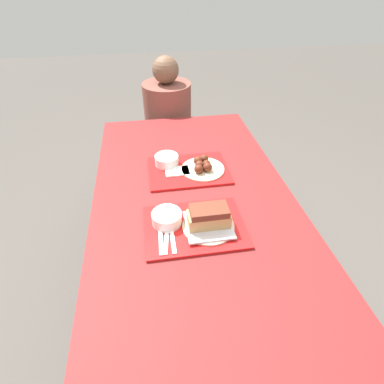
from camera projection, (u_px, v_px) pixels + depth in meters
name	position (u px, v px, depth m)	size (l,w,h in m)	color
ground_plane	(194.00, 298.00, 1.81)	(12.00, 12.00, 0.00)	#4C4742
picnic_table	(195.00, 216.00, 1.39)	(0.91, 1.79, 0.76)	maroon
picnic_bench_far	(172.00, 149.00, 2.43)	(0.86, 0.28, 0.46)	maroon
tray_near	(195.00, 227.00, 1.21)	(0.40, 0.30, 0.01)	red
tray_far	(189.00, 170.00, 1.52)	(0.40, 0.30, 0.01)	red
bowl_coleslaw_near	(167.00, 217.00, 1.20)	(0.12, 0.12, 0.05)	white
brisket_sandwich_plate	(209.00, 220.00, 1.17)	(0.21, 0.21, 0.10)	beige
plastic_fork_near	(167.00, 237.00, 1.15)	(0.04, 0.17, 0.00)	white
plastic_knife_near	(172.00, 237.00, 1.15)	(0.02, 0.17, 0.00)	white
plastic_spoon_near	(161.00, 238.00, 1.14)	(0.02, 0.17, 0.00)	white
condiment_packet	(194.00, 214.00, 1.25)	(0.04, 0.03, 0.01)	teal
bowl_coleslaw_far	(167.00, 160.00, 1.54)	(0.12, 0.12, 0.05)	white
wings_plate_far	(203.00, 166.00, 1.51)	(0.22, 0.22, 0.05)	beige
napkin_far	(177.00, 171.00, 1.50)	(0.12, 0.08, 0.01)	white
person_seated_across	(168.00, 110.00, 2.22)	(0.35, 0.35, 0.64)	brown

